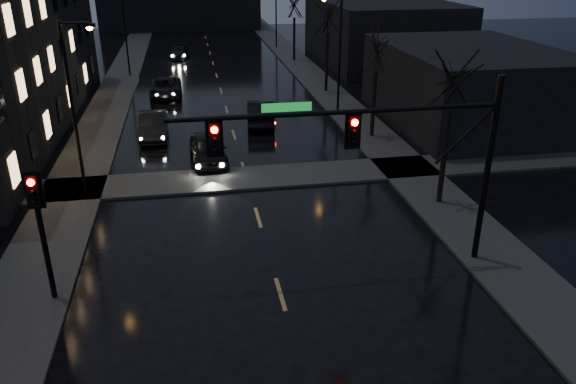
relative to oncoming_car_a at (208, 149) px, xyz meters
name	(u,v)px	position (x,y,z in m)	size (l,w,h in m)	color
sidewalk_left	(110,104)	(-6.69, 13.79, -0.72)	(3.00, 140.00, 0.12)	#2D2D2B
sidewalk_right	(330,94)	(10.31, 13.79, -0.72)	(3.00, 140.00, 0.12)	#2D2D2B
sidewalk_cross	(247,178)	(1.81, -2.71, -0.72)	(40.00, 3.00, 0.12)	#2D2D2B
commercial_right_near	(468,86)	(17.31, 4.79, 1.72)	(10.00, 14.00, 5.00)	black
commercial_right_far	(381,31)	(18.81, 26.79, 2.22)	(12.00, 18.00, 6.00)	black
signal_mast	(388,143)	(5.66, -12.22, 4.09)	(11.11, 0.41, 7.00)	black
signal_pole_left	(40,219)	(-5.69, -12.22, 2.24)	(0.35, 0.41, 4.53)	black
tree_near	(454,68)	(10.21, -7.21, 5.44)	(3.52, 3.52, 8.08)	black
tree_mid_a	(377,41)	(10.21, 2.79, 5.05)	(3.30, 3.30, 7.58)	black
tree_mid_b	(328,7)	(10.21, 14.79, 5.83)	(3.74, 3.74, 8.59)	black
streetlight_l_near	(76,96)	(-5.77, -3.21, 4.00)	(1.53, 0.28, 8.00)	black
streetlight_l_far	(127,22)	(-5.77, 23.79, 4.00)	(1.53, 0.28, 8.00)	black
streetlight_r_mid	(337,44)	(9.39, 8.79, 4.00)	(1.53, 0.28, 8.00)	black
streetlight_r_far	(274,5)	(9.39, 36.79, 4.00)	(1.53, 0.28, 8.00)	black
oncoming_car_a	(208,149)	(0.00, 0.00, 0.00)	(1.83, 4.55, 1.55)	black
oncoming_car_b	(153,126)	(-3.10, 5.08, -0.01)	(1.63, 4.66, 1.54)	black
oncoming_car_c	(166,88)	(-2.58, 15.55, -0.06)	(2.36, 5.12, 1.42)	black
oncoming_car_d	(178,52)	(-1.62, 32.30, -0.12)	(1.82, 4.49, 1.30)	black
lead_car	(260,112)	(3.76, 6.72, 0.04)	(1.72, 4.95, 1.63)	black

